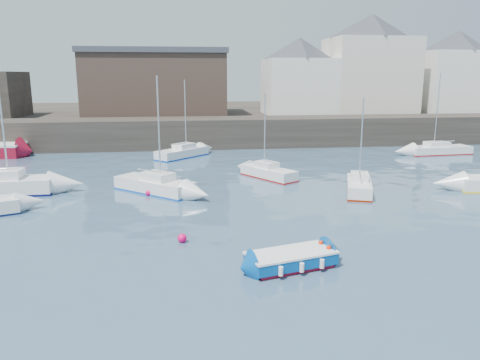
{
  "coord_description": "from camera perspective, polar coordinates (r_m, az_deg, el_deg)",
  "views": [
    {
      "loc": [
        -3.47,
        -14.33,
        7.52
      ],
      "look_at": [
        0.0,
        12.0,
        1.5
      ],
      "focal_mm": 35.0,
      "sensor_mm": 36.0,
      "label": 1
    }
  ],
  "objects": [
    {
      "name": "water",
      "position": [
        16.55,
        5.61,
        -14.32
      ],
      "size": [
        220.0,
        220.0,
        0.0
      ],
      "primitive_type": "plane",
      "color": "#2D4760",
      "rests_on": "ground"
    },
    {
      "name": "quay_wall",
      "position": [
        49.82,
        -3.48,
        5.81
      ],
      "size": [
        90.0,
        5.0,
        3.0
      ],
      "primitive_type": "cube",
      "color": "#28231E",
      "rests_on": "ground"
    },
    {
      "name": "land_strip",
      "position": [
        67.69,
        -4.58,
        7.55
      ],
      "size": [
        90.0,
        32.0,
        2.8
      ],
      "primitive_type": "cube",
      "color": "#28231E",
      "rests_on": "ground"
    },
    {
      "name": "bldg_east_a",
      "position": [
        61.04,
        15.55,
        13.53
      ],
      "size": [
        13.36,
        13.36,
        11.8
      ],
      "color": "beige",
      "rests_on": "land_strip"
    },
    {
      "name": "bldg_east_b",
      "position": [
        65.61,
        24.75,
        11.94
      ],
      "size": [
        11.88,
        11.88,
        9.95
      ],
      "color": "white",
      "rests_on": "land_strip"
    },
    {
      "name": "bldg_east_d",
      "position": [
        57.67,
        7.19,
        12.53
      ],
      "size": [
        11.14,
        11.14,
        8.95
      ],
      "color": "white",
      "rests_on": "land_strip"
    },
    {
      "name": "warehouse",
      "position": [
        57.39,
        -10.25,
        11.68
      ],
      "size": [
        16.4,
        10.4,
        7.6
      ],
      "color": "#3D2D26",
      "rests_on": "land_strip"
    },
    {
      "name": "blue_dinghy",
      "position": [
        18.89,
        6.24,
        -9.53
      ],
      "size": [
        3.84,
        2.41,
        0.68
      ],
      "color": "maroon",
      "rests_on": "ground"
    },
    {
      "name": "sailboat_b",
      "position": [
        30.9,
        -10.33,
        -0.59
      ],
      "size": [
        5.53,
        5.26,
        7.45
      ],
      "color": "white",
      "rests_on": "ground"
    },
    {
      "name": "sailboat_c",
      "position": [
        31.22,
        14.31,
        -0.69
      ],
      "size": [
        2.95,
        4.84,
        6.07
      ],
      "color": "white",
      "rests_on": "ground"
    },
    {
      "name": "sailboat_f",
      "position": [
        34.67,
        3.47,
        0.96
      ],
      "size": [
        3.82,
        4.84,
        6.19
      ],
      "color": "white",
      "rests_on": "ground"
    },
    {
      "name": "sailboat_g",
      "position": [
        48.94,
        23.08,
        3.43
      ],
      "size": [
        6.19,
        2.35,
        7.68
      ],
      "color": "white",
      "rests_on": "ground"
    },
    {
      "name": "sailboat_h",
      "position": [
        43.59,
        -7.04,
        3.36
      ],
      "size": [
        5.13,
        5.1,
        7.05
      ],
      "color": "white",
      "rests_on": "ground"
    },
    {
      "name": "buoy_near",
      "position": [
        21.78,
        -7.05,
        -7.53
      ],
      "size": [
        0.43,
        0.43,
        0.43
      ],
      "primitive_type": "sphere",
      "color": "#F30556",
      "rests_on": "ground"
    },
    {
      "name": "buoy_mid",
      "position": [
        20.54,
        8.28,
        -8.85
      ],
      "size": [
        0.37,
        0.37,
        0.37
      ],
      "primitive_type": "sphere",
      "color": "#F30556",
      "rests_on": "ground"
    },
    {
      "name": "buoy_far",
      "position": [
        30.23,
        -11.07,
        -1.87
      ],
      "size": [
        0.38,
        0.38,
        0.38
      ],
      "primitive_type": "sphere",
      "color": "#F30556",
      "rests_on": "ground"
    }
  ]
}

